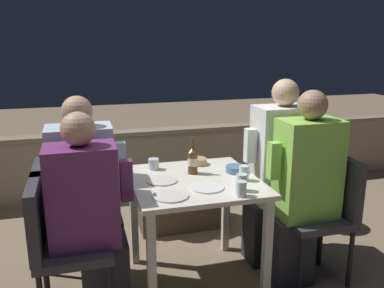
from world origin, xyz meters
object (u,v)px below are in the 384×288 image
Objects in this scene: chair_right_far at (299,190)px; potted_plant at (304,178)px; chair_left_near at (56,237)px; person_green_blouse at (302,189)px; chair_right_near at (326,204)px; beer_bottle at (193,160)px; person_white_polo at (277,173)px; person_purple_stripe at (90,218)px; chair_left_far at (58,214)px; person_blue_shirt at (88,194)px.

chair_right_far is 1.23× the size of potted_plant.
person_green_blouse reaches higher than chair_left_near.
beer_bottle reaches higher than chair_right_near.
person_white_polo is at bearing -137.87° from potted_plant.
person_purple_stripe is at bearing -157.62° from potted_plant.
chair_left_near is 0.32m from chair_left_far.
beer_bottle is at bearing -178.23° from chair_right_far.
person_white_polo is (1.53, -0.03, 0.15)m from chair_left_far.
chair_left_near is at bearing -170.42° from chair_right_far.
person_white_polo is (-0.19, -0.00, 0.15)m from chair_right_far.
chair_right_far is at bearing -1.02° from person_blue_shirt.
chair_right_far is 3.56× the size of beer_bottle.
chair_left_far is 0.94m from beer_bottle.
chair_right_near is (1.76, -0.01, 0.00)m from chair_left_near.
potted_plant is (1.86, 0.77, -0.20)m from person_purple_stripe.
person_purple_stripe is 1.56m from chair_right_near.
person_blue_shirt is at bearing 166.64° from person_green_blouse.
person_purple_stripe is 0.32m from person_blue_shirt.
chair_left_far is 1.54m from person_white_polo.
person_green_blouse is 0.30m from person_white_polo.
person_blue_shirt is at bearing 178.98° from chair_right_far.
person_white_polo is (1.53, 0.29, 0.15)m from chair_left_near.
chair_left_far is 0.66× the size of person_green_blouse.
chair_left_near is 3.56× the size of beer_bottle.
chair_left_near and chair_right_near have the same top height.
person_green_blouse is (1.56, -0.01, 0.13)m from chair_left_near.
chair_right_near is 0.40m from person_white_polo.
chair_right_far is (1.53, 0.29, -0.09)m from person_purple_stripe.
chair_left_near is 0.64× the size of person_white_polo.
potted_plant is at bearing 13.54° from person_blue_shirt.
person_green_blouse is at bearing -21.90° from beer_bottle.
chair_left_far is (0.00, 0.32, 0.00)m from chair_left_near.
chair_left_far is 1.00× the size of chair_right_near.
person_purple_stripe is 1.44× the size of chair_right_far.
chair_left_near is 1.00× the size of chair_right_far.
chair_right_near is (1.56, -0.33, -0.12)m from person_blue_shirt.
person_purple_stripe reaches higher than chair_right_near.
chair_right_far is at bearing 96.37° from chair_right_near.
chair_left_far is 1.72m from chair_right_far.
chair_left_near is 1.23× the size of potted_plant.
chair_right_near is 0.96m from beer_bottle.
chair_left_far and chair_right_near have the same top height.
chair_right_near is at bearing -17.36° from beer_bottle.
beer_bottle is (0.89, -0.05, 0.31)m from chair_left_far.
chair_right_far is (-0.03, 0.30, 0.00)m from chair_right_near.
chair_left_near reaches higher than potted_plant.
chair_right_far is at bearing -0.90° from chair_left_far.
person_green_blouse is 0.95m from potted_plant.
chair_right_far is at bearing 0.00° from person_white_polo.
person_green_blouse is (1.56, -0.33, 0.13)m from chair_left_far.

